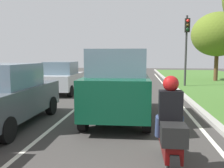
{
  "coord_description": "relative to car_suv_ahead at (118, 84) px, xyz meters",
  "views": [
    {
      "loc": [
        1.81,
        0.77,
        2.07
      ],
      "look_at": [
        0.94,
        8.38,
        1.2
      ],
      "focal_mm": 38.9,
      "sensor_mm": 36.0,
      "label": 1
    }
  ],
  "objects": [
    {
      "name": "car_suv_ahead",
      "position": [
        0.0,
        0.0,
        0.0
      ],
      "size": [
        2.05,
        4.54,
        2.28
      ],
      "rotation": [
        0.0,
        0.0,
        0.02
      ],
      "color": "#0C472D",
      "rests_on": "ground"
    },
    {
      "name": "car_hatchback_far",
      "position": [
        -3.6,
        5.14,
        -0.28
      ],
      "size": [
        1.8,
        3.74,
        1.78
      ],
      "rotation": [
        0.0,
        0.0,
        0.02
      ],
      "color": "#B7BABF",
      "rests_on": "ground"
    },
    {
      "name": "motorcycle",
      "position": [
        1.25,
        -3.73,
        -0.6
      ],
      "size": [
        0.4,
        1.9,
        1.01
      ],
      "rotation": [
        0.0,
        0.0,
        -0.0
      ],
      "color": "#590A0A",
      "rests_on": "ground"
    },
    {
      "name": "traffic_light_near_right",
      "position": [
        3.81,
        8.95,
        2.09
      ],
      "size": [
        0.32,
        0.5,
        4.8
      ],
      "color": "#2D2D2D",
      "rests_on": "ground"
    },
    {
      "name": "car_sedan_left_lane",
      "position": [
        -3.26,
        -1.23,
        -0.25
      ],
      "size": [
        1.85,
        4.31,
        1.86
      ],
      "rotation": [
        0.0,
        0.0,
        -0.0
      ],
      "color": "#474C51",
      "rests_on": "ground"
    },
    {
      "name": "rider_person",
      "position": [
        1.25,
        -3.68,
        0.02
      ],
      "size": [
        0.5,
        0.4,
        1.16
      ],
      "rotation": [
        0.0,
        0.0,
        -0.0
      ],
      "color": "black",
      "rests_on": "ground"
    },
    {
      "name": "tree_roadside_far",
      "position": [
        7.0,
        12.96,
        2.69
      ],
      "size": [
        4.2,
        4.2,
        5.65
      ],
      "color": "#4C331E",
      "rests_on": "ground"
    },
    {
      "name": "lane_line_center",
      "position": [
        -1.81,
        5.24,
        -1.16
      ],
      "size": [
        0.12,
        32.0,
        0.01
      ],
      "primitive_type": "cube",
      "color": "silver",
      "rests_on": "ground"
    },
    {
      "name": "ground_plane",
      "position": [
        -1.11,
        5.24,
        -1.17
      ],
      "size": [
        60.0,
        60.0,
        0.0
      ],
      "primitive_type": "plane",
      "color": "#383533"
    },
    {
      "name": "curb_right",
      "position": [
        2.99,
        5.24,
        -1.11
      ],
      "size": [
        0.24,
        48.0,
        0.12
      ],
      "primitive_type": "cube",
      "color": "#9E9B93",
      "rests_on": "ground"
    },
    {
      "name": "lane_line_right_edge",
      "position": [
        2.49,
        5.24,
        -1.16
      ],
      "size": [
        0.12,
        32.0,
        0.01
      ],
      "primitive_type": "cube",
      "color": "silver",
      "rests_on": "ground"
    }
  ]
}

